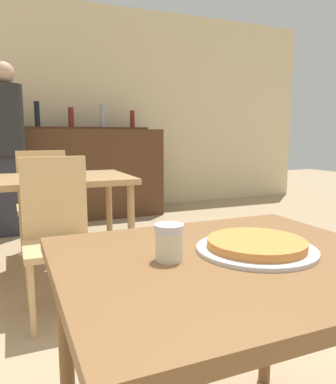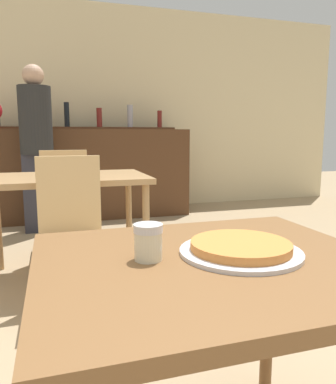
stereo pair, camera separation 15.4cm
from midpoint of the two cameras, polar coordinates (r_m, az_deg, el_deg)
name	(u,v)px [view 2 (the right image)]	position (r m, az deg, el deg)	size (l,w,h in m)	color
wall_back	(81,109)	(5.35, -12.34, 12.25)	(8.00, 0.05, 2.80)	beige
dining_table_near	(210,287)	(1.09, 10.66, -14.16)	(0.95, 0.81, 0.72)	brown
dining_table_far	(66,188)	(2.79, -13.71, 0.65)	(1.15, 0.74, 0.76)	#A87F51
bar_counter	(86,174)	(4.86, -11.49, 2.74)	(2.60, 0.56, 1.12)	#4C2D19
bar_back_shelf	(83,124)	(4.98, -11.90, 10.04)	(2.39, 0.24, 0.34)	#4C2D19
chair_far_side_front	(71,225)	(2.30, -12.72, -4.92)	(0.40, 0.40, 0.93)	tan
chair_far_side_back	(65,197)	(3.34, -14.20, -0.71)	(0.40, 0.40, 0.93)	tan
pizza_tray	(241,248)	(1.10, 15.00, -8.36)	(0.35, 0.35, 0.04)	silver
cheese_shaker	(148,242)	(1.01, 1.37, -7.65)	(0.08, 0.08, 0.10)	beige
person_standing	(37,143)	(4.23, -18.41, 7.13)	(0.34, 0.34, 1.78)	#2D2D38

